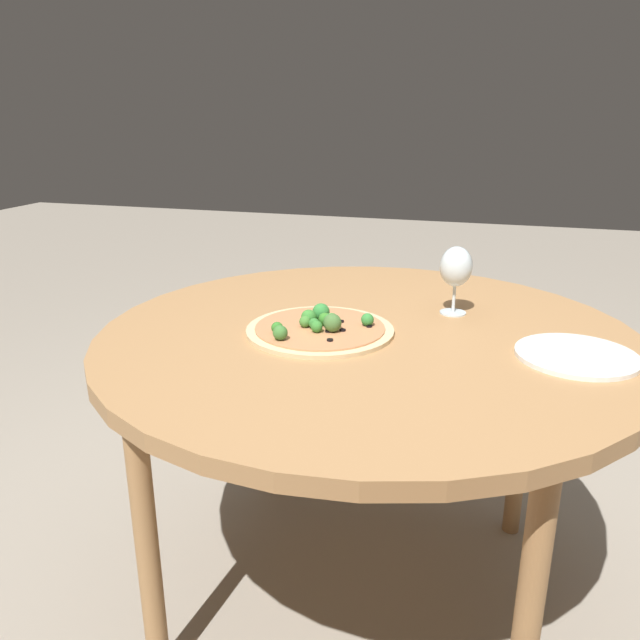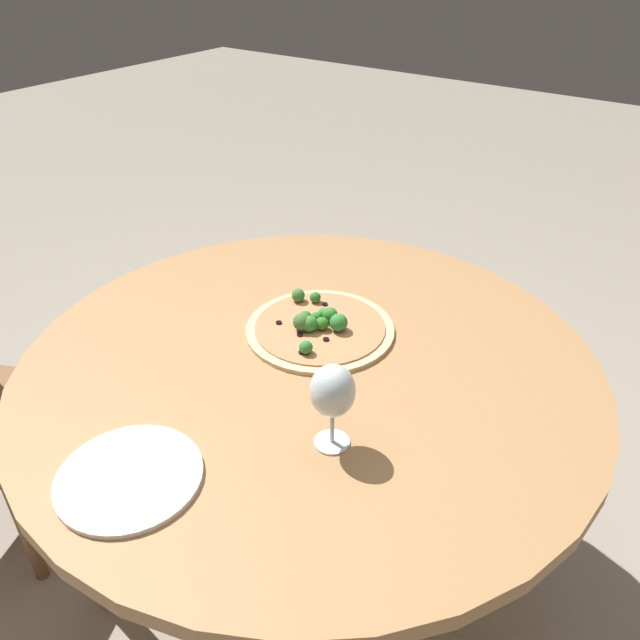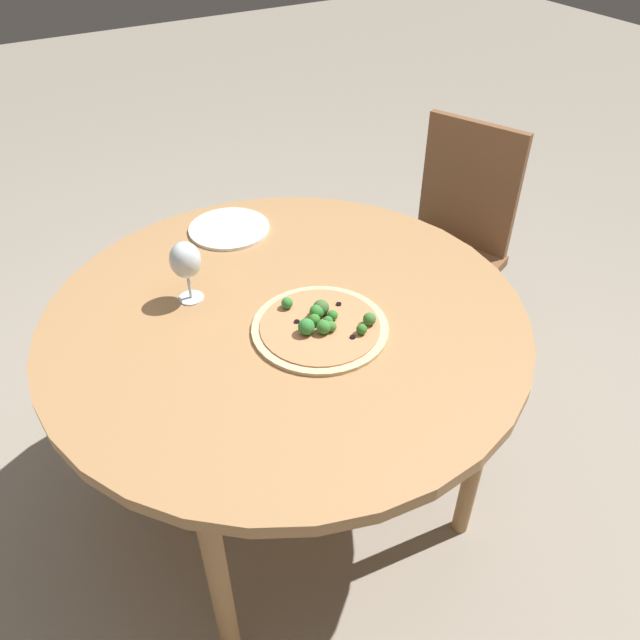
% 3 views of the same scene
% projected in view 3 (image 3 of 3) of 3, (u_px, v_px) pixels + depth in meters
% --- Properties ---
extents(ground_plane, '(12.00, 12.00, 0.00)m').
position_uv_depth(ground_plane, '(293.00, 489.00, 2.07)').
color(ground_plane, gray).
extents(dining_table, '(1.25, 1.25, 0.75)m').
position_uv_depth(dining_table, '(286.00, 331.00, 1.64)').
color(dining_table, '#A87A4C').
rests_on(dining_table, ground_plane).
extents(chair, '(0.52, 0.52, 0.91)m').
position_uv_depth(chair, '(449.00, 242.00, 2.38)').
color(chair, brown).
rests_on(chair, ground_plane).
extents(pizza, '(0.34, 0.34, 0.06)m').
position_uv_depth(pizza, '(321.00, 325.00, 1.54)').
color(pizza, '#DBBC89').
rests_on(pizza, dining_table).
extents(wine_glass, '(0.08, 0.08, 0.17)m').
position_uv_depth(wine_glass, '(185.00, 261.00, 1.57)').
color(wine_glass, silver).
rests_on(wine_glass, dining_table).
extents(plate_near, '(0.25, 0.25, 0.01)m').
position_uv_depth(plate_near, '(229.00, 229.00, 1.92)').
color(plate_near, white).
rests_on(plate_near, dining_table).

